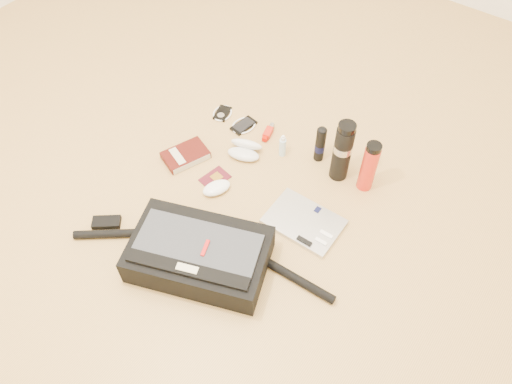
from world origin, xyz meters
TOP-DOWN VIEW (x-y plane):
  - ground at (0.00, 0.00)m, footprint 4.00×4.00m
  - messenger_bag at (0.04, -0.24)m, footprint 0.96×0.46m
  - laptop at (0.26, 0.14)m, footprint 0.29×0.21m
  - book at (-0.35, 0.13)m, footprint 0.18×0.22m
  - passport at (-0.17, 0.11)m, footprint 0.10×0.13m
  - mouse at (-0.13, 0.06)m, footprint 0.12×0.14m
  - sunglasses_case at (-0.15, 0.30)m, footprint 0.17×0.16m
  - ipod at (-0.39, 0.44)m, footprint 0.11×0.11m
  - phone at (-0.26, 0.43)m, footprint 0.11×0.13m
  - inhaler at (-0.14, 0.46)m, footprint 0.05×0.11m
  - spray_bottle at (-0.02, 0.39)m, footprint 0.04×0.04m
  - aerosol_can at (0.12, 0.47)m, footprint 0.05×0.05m
  - thermos_black at (0.24, 0.44)m, footprint 0.08×0.08m
  - thermos_red at (0.36, 0.45)m, footprint 0.08×0.08m

SIDE VIEW (x-z plane):
  - ground at x=0.00m, z-range 0.00..0.00m
  - passport at x=-0.17m, z-range 0.00..0.01m
  - ipod at x=-0.39m, z-range 0.00..0.01m
  - phone at x=-0.26m, z-range 0.00..0.01m
  - laptop at x=0.26m, z-range 0.00..0.02m
  - inhaler at x=-0.14m, z-range 0.00..0.03m
  - book at x=-0.35m, z-range 0.00..0.03m
  - mouse at x=-0.13m, z-range 0.00..0.04m
  - sunglasses_case at x=-0.15m, z-range -0.01..0.07m
  - spray_bottle at x=-0.02m, z-range -0.01..0.11m
  - messenger_bag at x=0.04m, z-range -0.01..0.13m
  - aerosol_can at x=0.12m, z-range 0.00..0.18m
  - thermos_red at x=0.36m, z-range 0.00..0.25m
  - thermos_black at x=0.24m, z-range 0.00..0.30m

